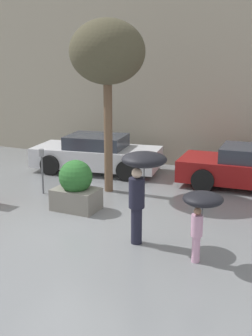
# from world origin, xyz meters

# --- Properties ---
(ground_plane) EXTENTS (40.00, 40.00, 0.00)m
(ground_plane) POSITION_xyz_m (0.00, 0.00, 0.00)
(ground_plane) COLOR slate
(building_facade) EXTENTS (18.00, 0.30, 6.00)m
(building_facade) POSITION_xyz_m (0.00, 6.50, 3.00)
(building_facade) COLOR #9E937F
(building_facade) RESTS_ON ground
(planter_box) EXTENTS (1.12, 0.83, 1.27)m
(planter_box) POSITION_xyz_m (-0.59, 0.98, 0.60)
(planter_box) COLOR gray
(planter_box) RESTS_ON ground
(person_adult) EXTENTS (0.89, 0.89, 1.91)m
(person_adult) POSITION_xyz_m (1.67, -0.17, 1.47)
(person_adult) COLOR #1E1E2D
(person_adult) RESTS_ON ground
(person_child) EXTENTS (0.73, 0.73, 1.37)m
(person_child) POSITION_xyz_m (2.98, -0.50, 1.11)
(person_child) COLOR #D199B7
(person_child) RESTS_ON ground
(parked_car_near) EXTENTS (4.40, 2.45, 1.22)m
(parked_car_near) POSITION_xyz_m (-1.97, 4.51, 0.58)
(parked_car_near) COLOR silver
(parked_car_near) RESTS_ON ground
(street_tree) EXTENTS (2.03, 2.03, 4.71)m
(street_tree) POSITION_xyz_m (-0.58, 2.70, 3.79)
(street_tree) COLOR brown
(street_tree) RESTS_ON ground
(parking_meter) EXTENTS (0.14, 0.14, 1.28)m
(parking_meter) POSITION_xyz_m (-2.12, 1.69, 0.92)
(parking_meter) COLOR #595B60
(parking_meter) RESTS_ON ground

